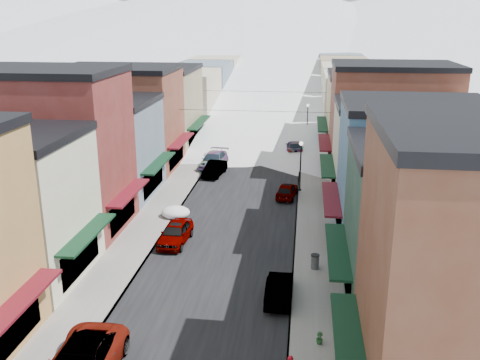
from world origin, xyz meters
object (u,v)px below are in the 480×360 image
(car_dark_hatch, at_px, (215,169))
(streetlamp_near, at_px, (301,160))
(car_green_sedan, at_px, (279,289))
(trash_can, at_px, (315,261))
(car_silver_sedan, at_px, (175,233))

(car_dark_hatch, relative_size, streetlamp_near, 0.95)
(car_green_sedan, distance_m, trash_can, 4.54)
(car_dark_hatch, bearing_deg, trash_can, -56.37)
(car_silver_sedan, relative_size, streetlamp_near, 0.97)
(car_green_sedan, distance_m, streetlamp_near, 20.46)
(car_silver_sedan, xyz_separation_m, car_dark_hatch, (-0.00, 17.26, -0.04))
(car_silver_sedan, distance_m, streetlamp_near, 15.98)
(car_green_sedan, bearing_deg, trash_can, -117.68)
(car_green_sedan, height_order, streetlamp_near, streetlamp_near)
(car_silver_sedan, relative_size, car_green_sedan, 1.10)
(car_silver_sedan, relative_size, trash_can, 4.71)
(car_dark_hatch, distance_m, car_green_sedan, 25.75)
(car_green_sedan, bearing_deg, car_silver_sedan, -41.47)
(car_green_sedan, relative_size, trash_can, 4.30)
(car_silver_sedan, bearing_deg, trash_can, -14.32)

